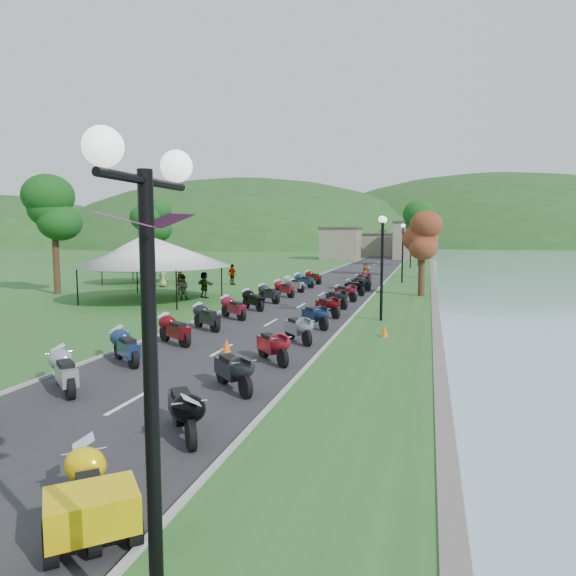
% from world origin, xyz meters
% --- Properties ---
extents(ground, '(400.00, 400.00, 0.00)m').
position_xyz_m(ground, '(0.00, 0.00, 0.00)').
color(ground, '#336D29').
rests_on(ground, ground).
extents(road, '(7.00, 120.00, 0.02)m').
position_xyz_m(road, '(0.00, 40.00, 0.01)').
color(road, '#2B2B2D').
rests_on(road, ground).
extents(hills_backdrop, '(360.00, 120.00, 76.00)m').
position_xyz_m(hills_backdrop, '(0.00, 200.00, 0.00)').
color(hills_backdrop, '#285621').
rests_on(hills_backdrop, ground).
extents(far_building, '(18.00, 16.00, 5.00)m').
position_xyz_m(far_building, '(-2.00, 85.00, 2.50)').
color(far_building, gray).
rests_on(far_building, ground).
extents(yellow_trike, '(2.52, 2.61, 1.03)m').
position_xyz_m(yellow_trike, '(2.54, -1.01, 0.51)').
color(yellow_trike, yellow).
rests_on(yellow_trike, ground).
extents(moto_row_left, '(2.60, 42.33, 1.10)m').
position_xyz_m(moto_row_left, '(-2.21, 15.06, 0.55)').
color(moto_row_left, '#331411').
rests_on(moto_row_left, ground).
extents(moto_row_right, '(2.60, 34.48, 1.10)m').
position_xyz_m(moto_row_right, '(2.25, 18.46, 0.55)').
color(moto_row_right, '#331411').
rests_on(moto_row_right, ground).
extents(streetlamp_near, '(1.40, 1.40, 5.00)m').
position_xyz_m(streetlamp_near, '(4.71, -2.87, 2.50)').
color(streetlamp_near, black).
rests_on(streetlamp_near, ground).
extents(vendor_tent_main, '(6.44, 6.44, 4.00)m').
position_xyz_m(vendor_tent_main, '(-9.51, 21.84, 2.00)').
color(vendor_tent_main, silver).
rests_on(vendor_tent_main, ground).
extents(vendor_tent_side, '(4.55, 4.55, 4.00)m').
position_xyz_m(vendor_tent_side, '(-16.31, 31.54, 2.00)').
color(vendor_tent_side, silver).
rests_on(vendor_tent_side, ground).
extents(tree_park_left, '(3.37, 3.37, 9.35)m').
position_xyz_m(tree_park_left, '(-18.04, 23.35, 4.68)').
color(tree_park_left, '#175418').
rests_on(tree_park_left, ground).
extents(tree_lakeside, '(2.23, 2.23, 6.19)m').
position_xyz_m(tree_lakeside, '(6.73, 28.81, 3.09)').
color(tree_lakeside, '#175418').
rests_on(tree_lakeside, ground).
extents(pedestrian_a, '(0.79, 0.79, 1.77)m').
position_xyz_m(pedestrian_a, '(-9.56, 25.56, 0.00)').
color(pedestrian_a, slate).
rests_on(pedestrian_a, ground).
extents(pedestrian_b, '(0.80, 0.53, 1.54)m').
position_xyz_m(pedestrian_b, '(-8.05, 22.87, 0.00)').
color(pedestrian_b, slate).
rests_on(pedestrian_b, ground).
extents(pedestrian_c, '(1.16, 1.27, 1.89)m').
position_xyz_m(pedestrian_c, '(-13.94, 27.81, 0.00)').
color(pedestrian_c, slate).
rests_on(pedestrian_c, ground).
extents(traffic_cone_near, '(0.33, 0.33, 0.51)m').
position_xyz_m(traffic_cone_near, '(0.27, 9.78, 0.25)').
color(traffic_cone_near, '#F2590C').
rests_on(traffic_cone_near, ground).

